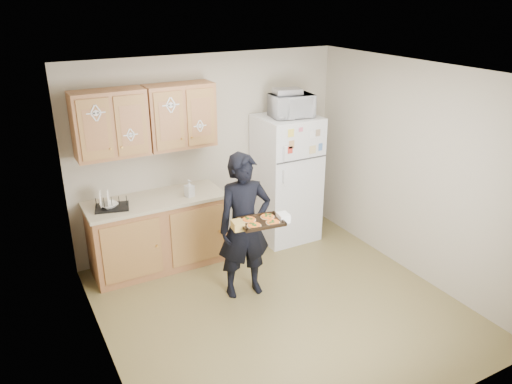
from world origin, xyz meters
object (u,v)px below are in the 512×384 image
at_px(refrigerator, 286,179).
at_px(dish_rack, 112,202).
at_px(baking_tray, 261,222).
at_px(microwave, 291,106).
at_px(person, 244,226).

xyz_separation_m(refrigerator, dish_rack, (-2.31, 0.01, 0.12)).
bearing_deg(baking_tray, microwave, 54.78).
bearing_deg(baking_tray, refrigerator, 56.42).
bearing_deg(refrigerator, baking_tray, -130.77).
relative_size(baking_tray, microwave, 0.85).
height_order(refrigerator, baking_tray, refrigerator).
bearing_deg(person, baking_tray, -75.63).
distance_m(person, microwave, 1.80).
bearing_deg(baking_tray, person, 104.37).
height_order(microwave, dish_rack, microwave).
height_order(person, baking_tray, person).
relative_size(person, dish_rack, 4.47).
height_order(person, microwave, microwave).
distance_m(refrigerator, microwave, 1.00).
bearing_deg(person, microwave, 45.94).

